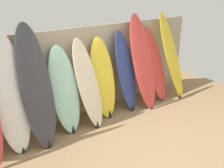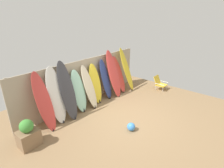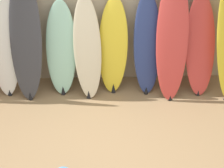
{
  "view_description": "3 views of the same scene",
  "coord_description": "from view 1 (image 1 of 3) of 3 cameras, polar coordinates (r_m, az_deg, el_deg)",
  "views": [
    {
      "loc": [
        -2.65,
        -2.12,
        2.51
      ],
      "look_at": [
        -0.29,
        0.81,
        1.04
      ],
      "focal_mm": 40.0,
      "sensor_mm": 36.0,
      "label": 1
    },
    {
      "loc": [
        -4.42,
        -3.08,
        3.43
      ],
      "look_at": [
        0.18,
        0.79,
        1.01
      ],
      "focal_mm": 28.0,
      "sensor_mm": 36.0,
      "label": 2
    },
    {
      "loc": [
        0.0,
        -3.18,
        3.1
      ],
      "look_at": [
        0.11,
        0.44,
        0.82
      ],
      "focal_mm": 50.0,
      "sensor_mm": 36.0,
      "label": 3
    }
  ],
  "objects": [
    {
      "name": "surfboard_navy_6",
      "position": [
        5.32,
        3.18,
        2.9
      ],
      "size": [
        0.5,
        0.58,
        1.69
      ],
      "color": "navy",
      "rests_on": "ground"
    },
    {
      "name": "surfboard_seafoam_3",
      "position": [
        4.56,
        -10.78,
        -1.47
      ],
      "size": [
        0.55,
        0.57,
        1.57
      ],
      "color": "#9ED6BC",
      "rests_on": "ground"
    },
    {
      "name": "surfboard_cream_4",
      "position": [
        4.69,
        -5.52,
        0.04
      ],
      "size": [
        0.53,
        0.7,
        1.66
      ],
      "color": "beige",
      "rests_on": "ground"
    },
    {
      "name": "surfboard_white_1",
      "position": [
        4.2,
        -22.25,
        -2.29
      ],
      "size": [
        0.59,
        0.63,
        1.91
      ],
      "color": "white",
      "rests_on": "ground"
    },
    {
      "name": "surfboard_red_7",
      "position": [
        5.45,
        7.05,
        5.02
      ],
      "size": [
        0.57,
        0.8,
        2.01
      ],
      "color": "#D13D38",
      "rests_on": "ground"
    },
    {
      "name": "fence_back",
      "position": [
        5.16,
        -5.83,
        2.99
      ],
      "size": [
        6.08,
        0.11,
        1.8
      ],
      "color": "tan",
      "rests_on": "ground"
    },
    {
      "name": "surfboard_charcoal_2",
      "position": [
        4.2,
        -16.99,
        -0.76
      ],
      "size": [
        0.56,
        0.7,
        2.02
      ],
      "color": "#38383D",
      "rests_on": "ground"
    },
    {
      "name": "surfboard_red_8",
      "position": [
        5.93,
        9.83,
        4.36
      ],
      "size": [
        0.56,
        0.71,
        1.65
      ],
      "color": "#D13D38",
      "rests_on": "ground"
    },
    {
      "name": "surfboard_yellow_5",
      "position": [
        5.01,
        -2.05,
        1.25
      ],
      "size": [
        0.56,
        0.58,
        1.61
      ],
      "color": "yellow",
      "rests_on": "ground"
    },
    {
      "name": "surfboard_yellow_9",
      "position": [
        6.15,
        13.46,
        6.27
      ],
      "size": [
        0.55,
        0.86,
        1.98
      ],
      "color": "yellow",
      "rests_on": "ground"
    },
    {
      "name": "ground",
      "position": [
        4.22,
        10.43,
        -15.61
      ],
      "size": [
        7.68,
        7.68,
        0.0
      ],
      "primitive_type": "plane",
      "color": "#8E704C"
    }
  ]
}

